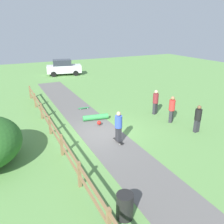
% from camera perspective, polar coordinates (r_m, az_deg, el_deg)
% --- Properties ---
extents(ground_plane, '(60.00, 60.00, 0.00)m').
position_cam_1_polar(ground_plane, '(13.23, -2.80, -5.45)').
color(ground_plane, '#60934C').
extents(asphalt_path, '(2.40, 28.00, 0.02)m').
position_cam_1_polar(asphalt_path, '(13.23, -2.80, -5.41)').
color(asphalt_path, '#605E5B').
rests_on(asphalt_path, ground_plane).
extents(wooden_fence, '(0.12, 18.12, 1.10)m').
position_cam_1_polar(wooden_fence, '(12.25, -14.09, -4.90)').
color(wooden_fence, olive).
rests_on(wooden_fence, ground_plane).
extents(trash_bin, '(0.56, 0.56, 0.90)m').
position_cam_1_polar(trash_bin, '(7.88, 3.21, -22.45)').
color(trash_bin, black).
rests_on(trash_bin, ground_plane).
extents(skater_riding, '(0.40, 0.81, 1.73)m').
position_cam_1_polar(skater_riding, '(11.87, 1.65, -3.40)').
color(skater_riding, black).
rests_on(skater_riding, asphalt_path).
extents(skater_fallen, '(1.71, 1.39, 0.36)m').
position_cam_1_polar(skater_fallen, '(14.99, -4.07, -1.40)').
color(skater_fallen, green).
rests_on(skater_fallen, asphalt_path).
extents(skateboard_loose, '(0.81, 0.24, 0.08)m').
position_cam_1_polar(skateboard_loose, '(17.17, -7.13, 1.02)').
color(skateboard_loose, '#338C4C').
rests_on(skateboard_loose, asphalt_path).
extents(bystander_maroon, '(0.49, 0.49, 1.74)m').
position_cam_1_polar(bystander_maroon, '(16.10, 10.85, 2.73)').
color(bystander_maroon, '#2D2D33').
rests_on(bystander_maroon, ground_plane).
extents(bystander_black, '(0.41, 0.41, 1.65)m').
position_cam_1_polar(bystander_black, '(13.99, 20.71, -1.32)').
color(bystander_black, '#2D2D33').
rests_on(bystander_black, ground_plane).
extents(bystander_red, '(0.53, 0.53, 1.74)m').
position_cam_1_polar(bystander_red, '(14.91, 14.76, 0.95)').
color(bystander_red, '#2D2D33').
rests_on(bystander_red, ground_plane).
extents(parked_car_white, '(4.47, 2.66, 1.92)m').
position_cam_1_polar(parked_car_white, '(29.77, -12.04, 10.89)').
color(parked_car_white, silver).
rests_on(parked_car_white, ground_plane).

